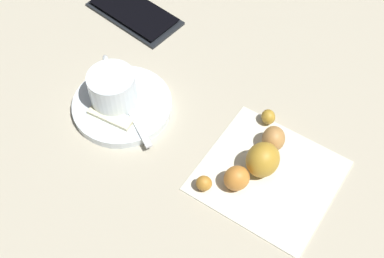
{
  "coord_description": "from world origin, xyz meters",
  "views": [
    {
      "loc": [
        0.27,
        -0.3,
        0.57
      ],
      "look_at": [
        0.01,
        -0.01,
        0.03
      ],
      "focal_mm": 47.96,
      "sensor_mm": 36.0,
      "label": 1
    }
  ],
  "objects": [
    {
      "name": "sugar_packet",
      "position": [
        -0.09,
        -0.06,
        0.01
      ],
      "size": [
        0.07,
        0.03,
        0.01
      ],
      "primitive_type": "cube",
      "rotation": [
        0.0,
        0.0,
        6.51
      ],
      "color": "beige",
      "rests_on": "saucer"
    },
    {
      "name": "saucer",
      "position": [
        -0.1,
        -0.03,
        0.01
      ],
      "size": [
        0.14,
        0.14,
        0.01
      ],
      "primitive_type": "cylinder",
      "color": "silver",
      "rests_on": "ground"
    },
    {
      "name": "croissant",
      "position": [
        0.1,
        0.01,
        0.02
      ],
      "size": [
        0.07,
        0.16,
        0.05
      ],
      "color": "#B87B2A",
      "rests_on": "napkin"
    },
    {
      "name": "cell_phone",
      "position": [
        -0.22,
        0.11,
        0.01
      ],
      "size": [
        0.15,
        0.08,
        0.01
      ],
      "color": "black",
      "rests_on": "ground"
    },
    {
      "name": "napkin",
      "position": [
        0.12,
        0.01,
        0.0
      ],
      "size": [
        0.18,
        0.18,
        0.0
      ],
      "primitive_type": "cube",
      "rotation": [
        0.0,
        0.0,
        0.13
      ],
      "color": "silver",
      "rests_on": "ground"
    },
    {
      "name": "espresso_cup",
      "position": [
        -0.11,
        -0.04,
        0.04
      ],
      "size": [
        0.08,
        0.07,
        0.05
      ],
      "color": "silver",
      "rests_on": "saucer"
    },
    {
      "name": "ground_plane",
      "position": [
        0.0,
        0.0,
        0.0
      ],
      "size": [
        1.8,
        1.8,
        0.0
      ],
      "primitive_type": "plane",
      "color": "#B1AA93"
    },
    {
      "name": "teaspoon",
      "position": [
        -0.09,
        -0.03,
        0.01
      ],
      "size": [
        0.12,
        0.06,
        0.01
      ],
      "color": "silver",
      "rests_on": "saucer"
    }
  ]
}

